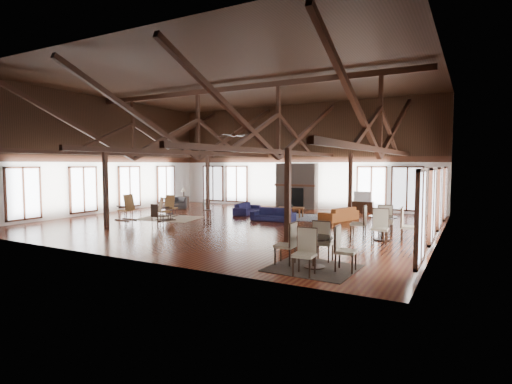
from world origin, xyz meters
The scene contains 31 objects.
floor centered at (0.00, 0.00, 0.00)m, with size 16.00×16.00×0.00m, color #572612.
ceiling centered at (0.00, 0.00, 6.00)m, with size 16.00×14.00×0.02m, color black.
wall_back centered at (0.00, 7.00, 3.00)m, with size 16.00×0.02×6.00m, color white.
wall_front centered at (0.00, -7.00, 3.00)m, with size 16.00×0.02×6.00m, color white.
wall_left centered at (-8.00, 0.00, 3.00)m, with size 0.02×14.00×6.00m, color white.
wall_right centered at (8.00, 0.00, 3.00)m, with size 0.02×14.00×6.00m, color white.
roof_truss centered at (0.00, 0.00, 4.03)m, with size 15.60×14.07×3.14m.
post_grid centered at (0.00, 0.00, 1.52)m, with size 8.16×7.16×3.05m.
fireplace centered at (0.00, 6.67, 1.29)m, with size 2.50×0.69×2.60m.
ceiling_fan centered at (0.50, -1.00, 3.73)m, with size 1.60×1.60×0.75m.
sofa_navy_front centered at (1.08, 1.43, 0.29)m, with size 1.96×0.77×0.57m, color #15163B.
sofa_navy_left centered at (-1.15, 2.94, 0.28)m, with size 0.75×1.92×0.56m, color #19173F.
sofa_orange centered at (3.65, 2.94, 0.30)m, with size 0.81×2.06×0.60m, color brown.
coffee_table centered at (1.28, 2.99, 0.42)m, with size 1.37×0.96×0.47m.
vase centered at (1.34, 2.89, 0.56)m, with size 0.16×0.16×0.17m, color #B2B2B2.
armchair centered at (-5.95, 3.06, 0.33)m, with size 0.88×1.01×0.66m, color #2E2E31.
side_table_lamp centered at (-6.24, 4.17, 0.45)m, with size 0.46×0.46×1.19m.
rocking_chair_a centered at (-3.92, 0.31, 0.50)m, with size 0.65×0.92×1.06m.
rocking_chair_b centered at (-3.30, -0.92, 0.50)m, with size 0.81×0.93×1.06m.
rocking_chair_c centered at (-4.78, -1.64, 0.56)m, with size 0.94×0.54×1.19m.
side_chair_a centered at (-1.99, 0.52, 0.51)m, with size 0.51×0.51×0.88m.
side_chair_b centered at (-2.39, -2.37, 0.54)m, with size 0.42×0.42×0.93m.
cafe_table_near centered at (5.59, -5.42, 0.54)m, with size 2.07×2.07×1.07m.
cafe_table_far centered at (6.35, -0.96, 0.56)m, with size 2.17×2.17×1.12m.
cup_near centered at (5.62, -5.45, 0.82)m, with size 0.11×0.11×0.09m, color #B2B2B2.
cup_far centered at (6.45, -1.05, 0.86)m, with size 0.13×0.13×0.10m, color #B2B2B2.
tv_console centered at (3.79, 6.75, 0.28)m, with size 1.12×0.42×0.56m, color black.
television centered at (3.81, 6.75, 0.83)m, with size 0.93×0.12×0.53m, color #B2B2B2.
rug_tan centered at (-3.56, -0.18, 0.01)m, with size 2.72×2.13×0.01m, color #C7A98A.
rug_navy centered at (1.29, 3.05, 0.01)m, with size 3.37×2.53×0.01m, color #182245.
rug_dark centered at (5.58, -5.50, 0.01)m, with size 2.04×1.85×0.01m, color black.
Camera 1 is at (8.98, -14.62, 2.55)m, focal length 28.00 mm.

